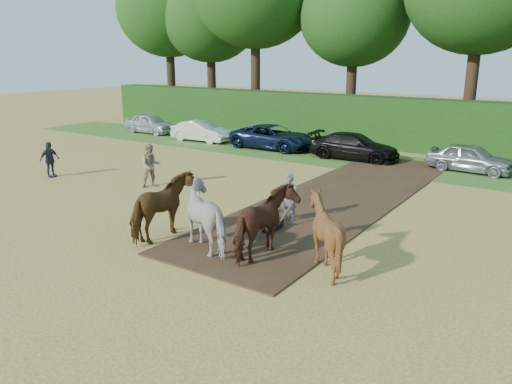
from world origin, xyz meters
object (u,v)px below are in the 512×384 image
object	(u,v)px
plough_team	(240,219)
parked_cars	(415,153)
spectator_far	(50,160)
spectator_near	(151,166)

from	to	relation	value
plough_team	parked_cars	xyz separation A→B (m)	(0.72, 13.85, -0.29)
spectator_far	plough_team	bearing A→B (deg)	-99.21
spectator_near	parked_cars	bearing A→B (deg)	-4.32
plough_team	parked_cars	size ratio (longest dim) A/B	0.16
spectator_far	parked_cars	bearing A→B (deg)	-47.24
plough_team	spectator_near	bearing A→B (deg)	152.98
spectator_near	parked_cars	distance (m)	12.92
plough_team	parked_cars	world-z (taller)	plough_team
spectator_near	plough_team	size ratio (longest dim) A/B	0.28
spectator_near	spectator_far	size ratio (longest dim) A/B	1.13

